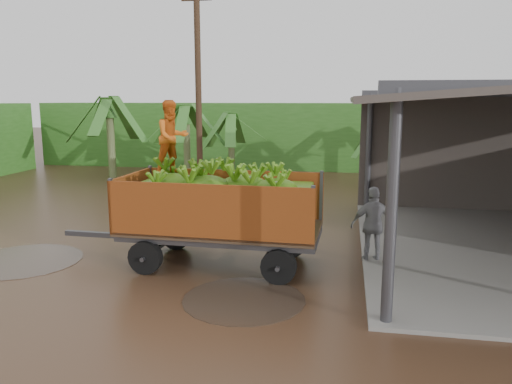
# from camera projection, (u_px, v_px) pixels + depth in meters

# --- Properties ---
(ground) EXTENTS (100.00, 100.00, 0.00)m
(ground) POSITION_uv_depth(u_px,v_px,m) (168.00, 247.00, 13.08)
(ground) COLOR black
(ground) RESTS_ON ground
(hedge_north) EXTENTS (22.00, 3.00, 3.60)m
(hedge_north) POSITION_uv_depth(u_px,v_px,m) (231.00, 135.00, 28.58)
(hedge_north) COLOR #2D661E
(hedge_north) RESTS_ON ground
(banana_trailer) EXTENTS (6.30, 2.32, 3.80)m
(banana_trailer) POSITION_uv_depth(u_px,v_px,m) (220.00, 207.00, 11.45)
(banana_trailer) COLOR #B55219
(banana_trailer) RESTS_ON ground
(man_blue) EXTENTS (0.83, 0.69, 1.94)m
(man_blue) POSITION_uv_depth(u_px,v_px,m) (146.00, 209.00, 13.08)
(man_blue) COLOR #727FCF
(man_blue) RESTS_ON ground
(man_grey) EXTENTS (1.13, 0.63, 1.82)m
(man_grey) POSITION_uv_depth(u_px,v_px,m) (373.00, 225.00, 11.68)
(man_grey) COLOR gray
(man_grey) RESTS_ON ground
(utility_pole) EXTENTS (1.20, 0.24, 8.16)m
(utility_pole) POSITION_uv_depth(u_px,v_px,m) (198.00, 91.00, 19.60)
(utility_pole) COLOR #47301E
(utility_pole) RESTS_ON ground
(banana_plants) EXTENTS (24.88, 20.84, 3.98)m
(banana_plants) POSITION_uv_depth(u_px,v_px,m) (102.00, 153.00, 19.55)
(banana_plants) COLOR #2D661E
(banana_plants) RESTS_ON ground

